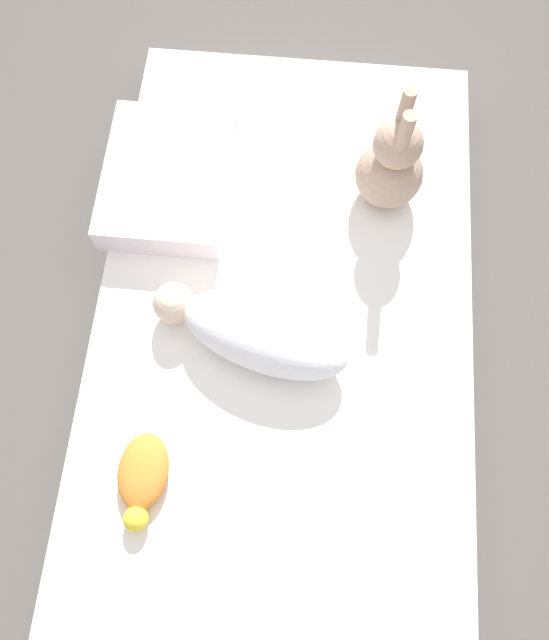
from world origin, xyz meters
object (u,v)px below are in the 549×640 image
(swaddled_baby, at_px, (256,331))
(turtle_plush, at_px, (142,477))
(bunny_plush, at_px, (392,166))
(pillow, at_px, (167,179))

(swaddled_baby, relative_size, turtle_plush, 2.31)
(swaddled_baby, distance_m, bunny_plush, 0.53)
(pillow, distance_m, bunny_plush, 0.57)
(bunny_plush, relative_size, turtle_plush, 1.67)
(swaddled_baby, bearing_deg, turtle_plush, 73.44)
(swaddled_baby, bearing_deg, pillow, -40.79)
(pillow, height_order, bunny_plush, bunny_plush)
(bunny_plush, distance_m, turtle_plush, 0.93)
(pillow, relative_size, bunny_plush, 1.13)
(bunny_plush, bearing_deg, turtle_plush, -32.88)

